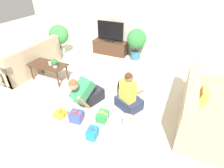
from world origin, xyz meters
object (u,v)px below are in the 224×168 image
sofa_left (28,61)px  sofa_right (204,110)px  coffee_table (48,66)px  person_kneeling (86,92)px  gift_box_b (103,116)px  gift_box_a (60,114)px  tabletop_plant (54,63)px  person_sitting (129,96)px  potted_plant_corner_left (59,36)px  mug (50,63)px  gift_bag_a (129,123)px  dog (121,88)px  gift_box_c (76,116)px  tv_console (110,47)px  gift_box_d (92,133)px  tv (110,33)px  potted_plant_back_right (136,41)px

sofa_left → sofa_right: (4.75, -0.18, -0.00)m
coffee_table → person_kneeling: bearing=-19.2°
gift_box_b → coffee_table: bearing=158.8°
coffee_table → gift_box_a: bearing=-42.0°
tabletop_plant → person_sitting: bearing=-5.0°
sofa_left → potted_plant_corner_left: size_ratio=1.88×
person_sitting → mug: 2.26m
gift_bag_a → dog: bearing=119.9°
gift_box_b → gift_box_c: gift_box_c is taller
gift_box_b → gift_box_c: size_ratio=0.99×
gift_bag_a → potted_plant_corner_left: bearing=145.6°
mug → tv_console: bearing=74.3°
tv_console → gift_box_b: 3.33m
dog → mug: (-1.93, -0.14, 0.32)m
gift_box_d → gift_bag_a: (0.54, 0.44, 0.07)m
tv → dog: tv is taller
dog → person_kneeling: bearing=-169.1°
gift_box_a → gift_box_d: gift_box_d is taller
dog → gift_bag_a: gift_bag_a is taller
gift_box_d → gift_box_c: bearing=155.2°
sofa_right → potted_plant_back_right: size_ratio=1.95×
tv → gift_box_d: tv is taller
gift_box_d → sofa_right: bearing=35.2°
dog → gift_box_a: 1.48m
potted_plant_back_right → potted_plant_corner_left: potted_plant_corner_left is taller
sofa_left → person_kneeling: (2.42, -0.70, 0.06)m
coffee_table → gift_box_c: bearing=-33.4°
tv_console → tabletop_plant: 2.41m
tv → gift_bag_a: size_ratio=2.67×
sofa_left → mug: size_ratio=16.26×
person_kneeling → gift_box_c: 0.56m
potted_plant_corner_left → tabletop_plant: bearing=-54.9°
gift_box_b → tabletop_plant: size_ratio=1.21×
sofa_right → gift_box_b: size_ratio=7.25×
coffee_table → gift_box_b: (2.01, -0.78, -0.32)m
gift_box_a → gift_bag_a: 1.45m
tv → mug: tv is taller
potted_plant_back_right → gift_box_b: 3.09m
coffee_table → gift_box_a: size_ratio=4.08×
person_kneeling → person_sitting: size_ratio=0.93×
sofa_left → person_kneeling: sofa_left is taller
coffee_table → potted_plant_corner_left: 1.73m
sofa_right → coffee_table: sofa_right is taller
sofa_right → potted_plant_corner_left: bearing=71.9°
sofa_right → tv: bearing=53.2°
sofa_right → gift_box_c: bearing=114.2°
gift_box_a → gift_box_d: 0.90m
sofa_right → gift_box_d: size_ratio=7.85×
tv_console → person_kneeling: size_ratio=1.45×
gift_box_b → tabletop_plant: bearing=156.8°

